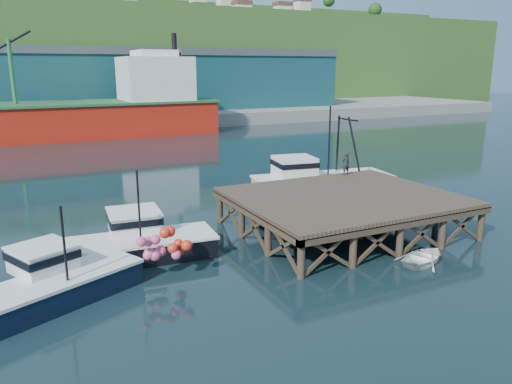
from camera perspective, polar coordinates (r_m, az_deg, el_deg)
ground at (r=26.63m, az=0.18°, el=-6.08°), size 300.00×300.00×0.00m
wharf at (r=28.68m, az=10.23°, el=-0.76°), size 12.00×10.00×2.62m
far_quay at (r=93.37m, az=-19.69°, el=8.29°), size 160.00×40.00×2.00m
warehouse_mid at (r=88.08m, az=-19.57°, el=11.59°), size 28.00×16.00×9.00m
warehouse_right at (r=96.60m, az=-1.25°, el=12.54°), size 30.00×16.00×9.00m
cargo_ship at (r=70.63m, az=-24.41°, el=8.12°), size 55.50×10.00×13.75m
hillside at (r=122.85m, az=-21.93°, el=14.00°), size 220.00×50.00×22.00m
boat_navy at (r=21.99m, az=-21.93°, el=-9.33°), size 6.97×4.97×4.11m
boat_black at (r=25.49m, az=-13.34°, el=-5.40°), size 7.65×6.41×4.60m
trawler at (r=35.67m, az=7.34°, el=1.31°), size 10.25×5.02×6.57m
dinghy at (r=25.52m, az=18.66°, el=-7.05°), size 3.44×2.90×0.61m
dockworker at (r=34.00m, az=10.23°, el=3.21°), size 0.57×0.39×1.53m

